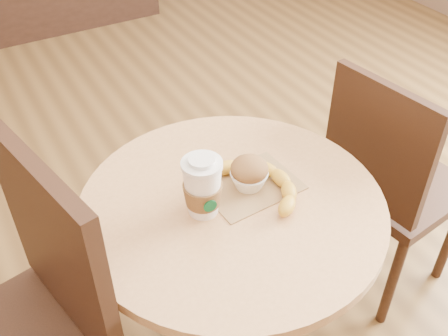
# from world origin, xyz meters

# --- Properties ---
(cafe_table) EXTENTS (0.77, 0.77, 0.75)m
(cafe_table) POSITION_xyz_m (0.09, 0.08, 0.56)
(cafe_table) COLOR black
(cafe_table) RESTS_ON ground
(chair_right) EXTENTS (0.44, 0.44, 0.90)m
(chair_right) POSITION_xyz_m (0.74, 0.14, 0.50)
(chair_right) COLOR #341E12
(chair_right) RESTS_ON ground
(kraft_bag) EXTENTS (0.25, 0.19, 0.00)m
(kraft_bag) POSITION_xyz_m (0.16, 0.11, 0.75)
(kraft_bag) COLOR #9A764A
(kraft_bag) RESTS_ON cafe_table
(coffee_cup) EXTENTS (0.10, 0.10, 0.16)m
(coffee_cup) POSITION_xyz_m (0.01, 0.09, 0.82)
(coffee_cup) COLOR white
(coffee_cup) RESTS_ON cafe_table
(muffin) EXTENTS (0.10, 0.10, 0.09)m
(muffin) POSITION_xyz_m (0.15, 0.11, 0.80)
(muffin) COLOR white
(muffin) RESTS_ON kraft_bag
(banana) EXTENTS (0.22, 0.30, 0.04)m
(banana) POSITION_xyz_m (0.18, 0.08, 0.77)
(banana) COLOR gold
(banana) RESTS_ON kraft_bag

